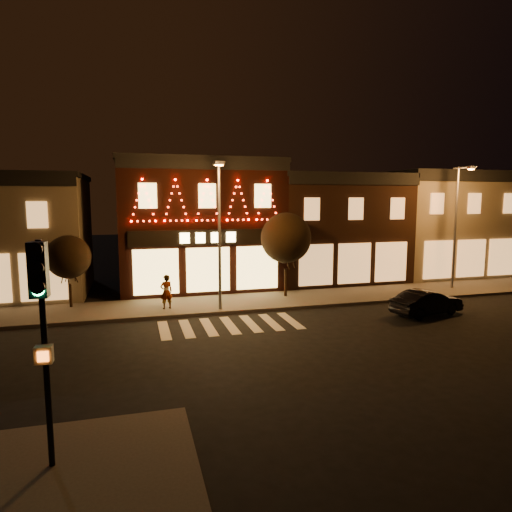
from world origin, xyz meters
name	(u,v)px	position (x,y,z in m)	size (l,w,h in m)	color
ground	(252,354)	(0.00, 0.00, 0.00)	(120.00, 120.00, 0.00)	black
sidewalk_far	(250,302)	(2.00, 8.00, 0.07)	(44.00, 4.00, 0.15)	#47423D
building_pulp	(198,224)	(0.00, 13.98, 4.16)	(10.20, 8.34, 8.30)	black
building_right_a	(328,227)	(9.50, 13.99, 3.76)	(9.20, 8.28, 7.50)	black
building_right_b	(435,223)	(18.50, 13.99, 3.91)	(9.20, 8.28, 7.80)	#746952
traffic_signal_near	(41,311)	(-6.06, -6.08, 3.60)	(0.36, 0.50, 4.89)	black
streetlamp_mid	(219,225)	(0.01, 6.38, 4.54)	(0.60, 1.72, 7.49)	#59595E
streetlamp_right	(458,218)	(15.39, 7.79, 4.64)	(0.71, 1.75, 7.65)	#59595E
tree_left	(69,257)	(-7.48, 9.15, 2.81)	(2.28, 2.28, 3.80)	black
tree_right	(286,238)	(4.35, 8.60, 3.58)	(2.93, 2.93, 4.90)	black
dark_sedan	(427,302)	(10.01, 3.20, 0.64)	(1.34, 3.85, 1.27)	black
pedestrian	(166,292)	(-2.63, 7.38, 1.05)	(0.65, 0.43, 1.80)	gray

